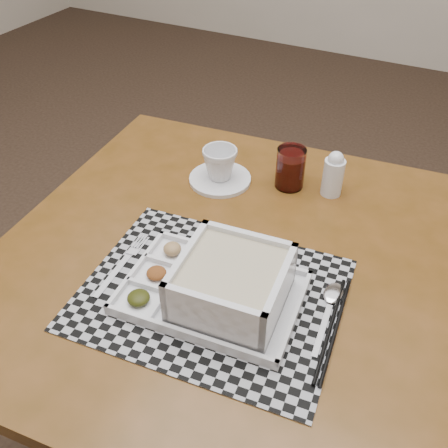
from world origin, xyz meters
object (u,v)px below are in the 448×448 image
Objects in this scene: serving_tray at (226,287)px; creamer_bottle at (333,174)px; dining_table at (230,278)px; juice_glass at (290,169)px; cup at (220,164)px.

serving_tray is 3.03× the size of creamer_bottle.
dining_table is 3.00× the size of serving_tray.
juice_glass is 0.10m from creamer_bottle.
creamer_bottle reaches higher than juice_glass.
cup is 0.84× the size of juice_glass.
serving_tray reaches higher than juice_glass.
creamer_bottle reaches higher than cup.
dining_table is 12.16× the size of cup.
juice_glass reaches higher than dining_table.
juice_glass is at bearing 86.20° from dining_table.
creamer_bottle is at bearing 23.11° from cup.
creamer_bottle is at bearing 8.99° from juice_glass.
creamer_bottle is at bearing 68.29° from dining_table.
creamer_bottle is (0.12, 0.29, 0.13)m from dining_table.
serving_tray is 3.40× the size of juice_glass.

